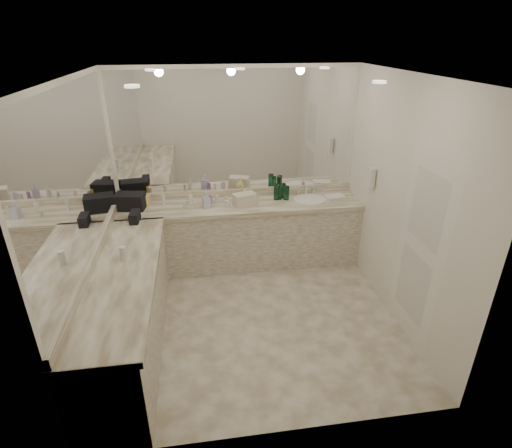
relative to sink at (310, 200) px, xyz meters
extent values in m
plane|color=beige|center=(-0.95, -1.20, -0.90)|extent=(3.20, 3.20, 0.00)
plane|color=white|center=(-0.95, -1.20, 1.71)|extent=(3.20, 3.20, 0.00)
cube|color=silver|center=(-0.95, 0.30, 0.41)|extent=(3.20, 0.02, 2.60)
cube|color=silver|center=(-2.55, -1.20, 0.41)|extent=(0.02, 3.00, 2.60)
cube|color=silver|center=(0.65, -1.20, 0.41)|extent=(0.02, 3.00, 2.60)
cube|color=silver|center=(-0.95, 0.00, -0.48)|extent=(3.20, 0.60, 0.84)
cube|color=beige|center=(-0.95, -0.01, -0.03)|extent=(3.20, 0.64, 0.06)
cube|color=silver|center=(-2.25, -1.50, -0.48)|extent=(0.60, 2.40, 0.84)
cube|color=beige|center=(-2.24, -1.50, -0.03)|extent=(0.64, 2.42, 0.06)
cube|color=beige|center=(-0.95, 0.28, 0.05)|extent=(3.20, 0.04, 0.10)
cube|color=beige|center=(-2.53, -1.20, 0.05)|extent=(0.04, 3.00, 0.10)
cube|color=white|center=(-0.95, 0.29, 0.88)|extent=(3.12, 0.01, 1.55)
cube|color=white|center=(-2.54, -1.20, 0.88)|extent=(0.01, 2.92, 1.55)
cylinder|color=white|center=(0.00, 0.00, 0.00)|extent=(0.44, 0.44, 0.03)
cube|color=silver|center=(0.00, 0.21, 0.07)|extent=(0.24, 0.16, 0.14)
cube|color=white|center=(0.61, -0.50, 0.46)|extent=(0.06, 0.10, 0.24)
cube|color=white|center=(0.64, -1.70, 0.16)|extent=(0.02, 0.82, 2.10)
cube|color=black|center=(-2.35, 0.04, 0.11)|extent=(0.40, 0.28, 0.21)
cube|color=black|center=(-2.25, -0.37, 0.07)|extent=(0.12, 0.23, 0.12)
cube|color=beige|center=(-0.89, -0.05, 0.09)|extent=(0.32, 0.25, 0.16)
cube|color=white|center=(0.34, -0.01, 0.03)|extent=(0.28, 0.21, 0.04)
cylinder|color=white|center=(-2.25, -1.27, 0.08)|extent=(0.06, 0.06, 0.15)
imported|color=white|center=(-1.60, 0.05, 0.10)|extent=(0.09, 0.09, 0.20)
imported|color=silver|center=(-1.39, -0.06, 0.11)|extent=(0.11, 0.11, 0.20)
imported|color=#FFF697|center=(-0.89, 0.04, 0.09)|extent=(0.16, 0.16, 0.18)
cylinder|color=#165531|center=(-0.34, 0.14, 0.10)|extent=(0.07, 0.07, 0.20)
cylinder|color=#165531|center=(-0.40, 0.09, 0.10)|extent=(0.06, 0.06, 0.18)
cylinder|color=#165531|center=(-0.45, 0.08, 0.11)|extent=(0.07, 0.07, 0.22)
cylinder|color=#165531|center=(-0.31, 0.06, 0.10)|extent=(0.07, 0.07, 0.19)
cylinder|color=silver|center=(-1.67, -0.04, 0.05)|extent=(0.04, 0.04, 0.08)
cylinder|color=#F2D84C|center=(-2.17, 0.10, 0.08)|extent=(0.06, 0.06, 0.14)
cylinder|color=#9966B2|center=(-1.34, 0.05, 0.07)|extent=(0.05, 0.05, 0.13)
cylinder|color=silver|center=(-1.13, -0.01, 0.06)|extent=(0.04, 0.04, 0.11)
cylinder|color=white|center=(-1.25, 0.06, 0.06)|extent=(0.04, 0.04, 0.11)
cylinder|color=silver|center=(-1.13, -0.07, 0.05)|extent=(0.06, 0.06, 0.08)
cylinder|color=#E0B28C|center=(-2.14, 0.15, 0.07)|extent=(0.05, 0.05, 0.14)
cylinder|color=white|center=(-1.94, 0.10, 0.07)|extent=(0.04, 0.04, 0.14)
camera|label=1|loc=(-1.45, -4.85, 2.04)|focal=28.00mm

